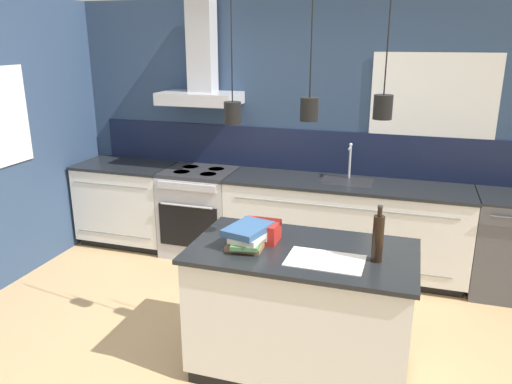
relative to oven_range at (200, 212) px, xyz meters
The scene contains 12 objects.
ground_plane 2.00m from the oven_range, 59.74° to the right, with size 16.00×16.00×0.00m, color tan.
wall_back 1.33m from the oven_range, 18.68° to the left, with size 5.60×2.07×2.60m.
wall_left 1.95m from the oven_range, 145.64° to the right, with size 0.08×3.80×2.60m.
counter_run_left 0.88m from the oven_range, behind, with size 1.03×0.64×0.91m.
counter_run_sink 1.52m from the oven_range, ahead, with size 2.32×0.64×1.26m.
oven_range is the anchor object (origin of this frame).
dishwasher 2.98m from the oven_range, ahead, with size 0.61×0.65×0.91m.
kitchen_island 2.21m from the oven_range, 48.49° to the right, with size 1.46×0.82×0.91m.
bottle_on_island 2.64m from the oven_range, 41.20° to the right, with size 0.07×0.07×0.36m.
book_stack 2.11m from the oven_range, 57.05° to the right, with size 0.29×0.37×0.14m.
red_supply_box 2.03m from the oven_range, 53.89° to the right, with size 0.24×0.20×0.13m.
paper_pile 2.46m from the oven_range, 47.57° to the right, with size 0.48×0.31×0.01m.
Camera 1 is at (1.09, -2.90, 2.22)m, focal length 35.00 mm.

